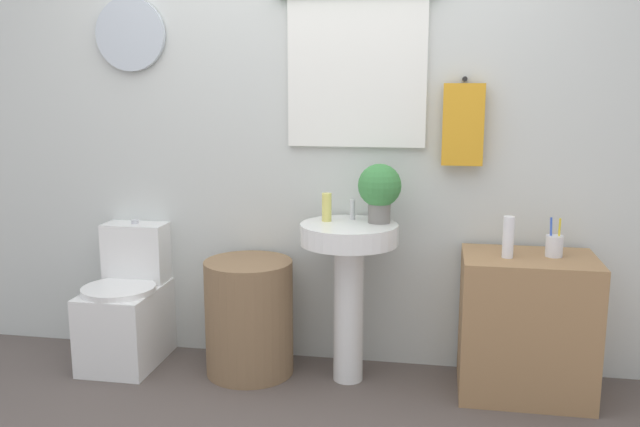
{
  "coord_description": "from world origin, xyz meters",
  "views": [
    {
      "loc": [
        0.64,
        -2.34,
        1.47
      ],
      "look_at": [
        0.08,
        0.8,
        0.86
      ],
      "focal_mm": 37.79,
      "sensor_mm": 36.0,
      "label": 1
    }
  ],
  "objects_px": {
    "laundry_hamper": "(249,317)",
    "potted_plant": "(380,189)",
    "pedestal_sink": "(349,267)",
    "toothbrush_cup": "(554,246)",
    "soap_bottle": "(327,207)",
    "lotion_bottle": "(508,237)",
    "wooden_cabinet": "(526,326)",
    "toilet": "(128,309)"
  },
  "relations": [
    {
      "from": "soap_bottle",
      "to": "toilet",
      "type": "bearing_deg",
      "value": -179.01
    },
    {
      "from": "lotion_bottle",
      "to": "toothbrush_cup",
      "type": "relative_size",
      "value": 1.06
    },
    {
      "from": "pedestal_sink",
      "to": "wooden_cabinet",
      "type": "bearing_deg",
      "value": -0.0
    },
    {
      "from": "soap_bottle",
      "to": "lotion_bottle",
      "type": "relative_size",
      "value": 0.72
    },
    {
      "from": "laundry_hamper",
      "to": "pedestal_sink",
      "type": "relative_size",
      "value": 0.74
    },
    {
      "from": "laundry_hamper",
      "to": "soap_bottle",
      "type": "distance_m",
      "value": 0.7
    },
    {
      "from": "soap_bottle",
      "to": "potted_plant",
      "type": "height_order",
      "value": "potted_plant"
    },
    {
      "from": "wooden_cabinet",
      "to": "lotion_bottle",
      "type": "distance_m",
      "value": 0.45
    },
    {
      "from": "soap_bottle",
      "to": "laundry_hamper",
      "type": "bearing_deg",
      "value": -172.8
    },
    {
      "from": "pedestal_sink",
      "to": "soap_bottle",
      "type": "xyz_separation_m",
      "value": [
        -0.12,
        0.05,
        0.29
      ]
    },
    {
      "from": "wooden_cabinet",
      "to": "toothbrush_cup",
      "type": "height_order",
      "value": "toothbrush_cup"
    },
    {
      "from": "wooden_cabinet",
      "to": "soap_bottle",
      "type": "xyz_separation_m",
      "value": [
        -0.98,
        0.05,
        0.54
      ]
    },
    {
      "from": "laundry_hamper",
      "to": "toothbrush_cup",
      "type": "distance_m",
      "value": 1.55
    },
    {
      "from": "laundry_hamper",
      "to": "toothbrush_cup",
      "type": "xyz_separation_m",
      "value": [
        1.48,
        0.02,
        0.44
      ]
    },
    {
      "from": "pedestal_sink",
      "to": "wooden_cabinet",
      "type": "relative_size",
      "value": 1.18
    },
    {
      "from": "toilet",
      "to": "potted_plant",
      "type": "height_order",
      "value": "potted_plant"
    },
    {
      "from": "lotion_bottle",
      "to": "toothbrush_cup",
      "type": "xyz_separation_m",
      "value": [
        0.22,
        0.06,
        -0.05
      ]
    },
    {
      "from": "pedestal_sink",
      "to": "wooden_cabinet",
      "type": "distance_m",
      "value": 0.89
    },
    {
      "from": "soap_bottle",
      "to": "potted_plant",
      "type": "relative_size",
      "value": 0.48
    },
    {
      "from": "wooden_cabinet",
      "to": "soap_bottle",
      "type": "distance_m",
      "value": 1.12
    },
    {
      "from": "wooden_cabinet",
      "to": "laundry_hamper",
      "type": "bearing_deg",
      "value": 180.0
    },
    {
      "from": "lotion_bottle",
      "to": "pedestal_sink",
      "type": "bearing_deg",
      "value": 176.95
    },
    {
      "from": "lotion_bottle",
      "to": "soap_bottle",
      "type": "bearing_deg",
      "value": 174.09
    },
    {
      "from": "pedestal_sink",
      "to": "potted_plant",
      "type": "distance_m",
      "value": 0.41
    },
    {
      "from": "laundry_hamper",
      "to": "lotion_bottle",
      "type": "distance_m",
      "value": 1.36
    },
    {
      "from": "toothbrush_cup",
      "to": "laundry_hamper",
      "type": "bearing_deg",
      "value": -179.23
    },
    {
      "from": "soap_bottle",
      "to": "potted_plant",
      "type": "xyz_separation_m",
      "value": [
        0.26,
        0.01,
        0.1
      ]
    },
    {
      "from": "laundry_hamper",
      "to": "toothbrush_cup",
      "type": "relative_size",
      "value": 3.23
    },
    {
      "from": "toothbrush_cup",
      "to": "toilet",
      "type": "bearing_deg",
      "value": 179.7
    },
    {
      "from": "wooden_cabinet",
      "to": "potted_plant",
      "type": "xyz_separation_m",
      "value": [
        -0.72,
        0.06,
        0.64
      ]
    },
    {
      "from": "laundry_hamper",
      "to": "potted_plant",
      "type": "height_order",
      "value": "potted_plant"
    },
    {
      "from": "laundry_hamper",
      "to": "pedestal_sink",
      "type": "bearing_deg",
      "value": 0.0
    },
    {
      "from": "laundry_hamper",
      "to": "lotion_bottle",
      "type": "xyz_separation_m",
      "value": [
        1.27,
        -0.04,
        0.48
      ]
    },
    {
      "from": "pedestal_sink",
      "to": "toothbrush_cup",
      "type": "relative_size",
      "value": 4.37
    },
    {
      "from": "toilet",
      "to": "toothbrush_cup",
      "type": "bearing_deg",
      "value": -0.3
    },
    {
      "from": "lotion_bottle",
      "to": "toothbrush_cup",
      "type": "distance_m",
      "value": 0.23
    },
    {
      "from": "toilet",
      "to": "toothbrush_cup",
      "type": "xyz_separation_m",
      "value": [
        2.17,
        -0.01,
        0.45
      ]
    },
    {
      "from": "soap_bottle",
      "to": "toothbrush_cup",
      "type": "distance_m",
      "value": 1.1
    },
    {
      "from": "wooden_cabinet",
      "to": "potted_plant",
      "type": "relative_size",
      "value": 2.35
    },
    {
      "from": "potted_plant",
      "to": "toothbrush_cup",
      "type": "xyz_separation_m",
      "value": [
        0.83,
        -0.04,
        -0.24
      ]
    },
    {
      "from": "toothbrush_cup",
      "to": "pedestal_sink",
      "type": "bearing_deg",
      "value": -178.82
    },
    {
      "from": "toilet",
      "to": "potted_plant",
      "type": "distance_m",
      "value": 1.51
    }
  ]
}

